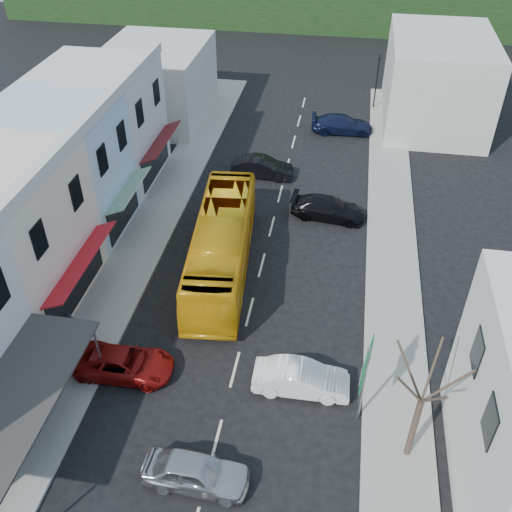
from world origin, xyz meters
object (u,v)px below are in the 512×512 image
(car_silver, at_px, (196,472))
(pedestrian_left, at_px, (72,326))
(bus, at_px, (222,247))
(traffic_signal, at_px, (377,82))
(street_tree, at_px, (421,401))
(car_red, at_px, (124,362))
(direction_sign, at_px, (363,385))
(car_white, at_px, (301,379))

(car_silver, relative_size, pedestrian_left, 2.59)
(bus, height_order, traffic_signal, traffic_signal)
(traffic_signal, bearing_deg, street_tree, 107.86)
(car_silver, xyz_separation_m, car_red, (-4.68, 4.86, 0.00))
(pedestrian_left, bearing_deg, traffic_signal, -23.95)
(bus, bearing_deg, direction_sign, -54.32)
(car_silver, bearing_deg, pedestrian_left, 52.57)
(pedestrian_left, distance_m, direction_sign, 14.28)
(bus, height_order, direction_sign, direction_sign)
(car_white, height_order, pedestrian_left, pedestrian_left)
(car_silver, height_order, car_white, same)
(pedestrian_left, distance_m, street_tree, 16.70)
(car_white, xyz_separation_m, traffic_signal, (3.04, 32.36, 1.72))
(car_white, xyz_separation_m, street_tree, (4.64, -2.63, 2.76))
(car_red, height_order, pedestrian_left, pedestrian_left)
(bus, height_order, car_white, bus)
(car_red, bearing_deg, traffic_signal, -20.11)
(bus, bearing_deg, traffic_signal, 65.55)
(traffic_signal, bearing_deg, pedestrian_left, 80.35)
(bus, xyz_separation_m, pedestrian_left, (-6.05, -6.82, -0.55))
(car_red, height_order, direction_sign, direction_sign)
(car_red, distance_m, pedestrian_left, 3.61)
(car_white, relative_size, street_tree, 0.64)
(pedestrian_left, xyz_separation_m, direction_sign, (14.03, -2.33, 1.19))
(car_white, distance_m, street_tree, 6.01)
(car_red, bearing_deg, direction_sign, -95.18)
(street_tree, height_order, traffic_signal, street_tree)
(car_red, xyz_separation_m, street_tree, (12.84, -2.23, 2.76))
(car_white, relative_size, traffic_signal, 0.91)
(car_silver, height_order, traffic_signal, traffic_signal)
(bus, bearing_deg, street_tree, -52.09)
(direction_sign, bearing_deg, car_silver, -134.57)
(pedestrian_left, height_order, traffic_signal, traffic_signal)
(pedestrian_left, xyz_separation_m, street_tree, (16.07, -3.81, 2.46))
(car_white, bearing_deg, traffic_signal, -6.70)
(car_silver, xyz_separation_m, direction_sign, (6.12, 4.10, 1.49))
(bus, distance_m, car_white, 9.68)
(car_white, distance_m, car_red, 8.21)
(car_red, relative_size, direction_sign, 1.05)
(street_tree, bearing_deg, pedestrian_left, 166.66)
(car_silver, distance_m, car_red, 6.74)
(car_white, height_order, direction_sign, direction_sign)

